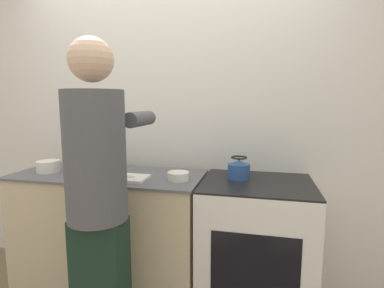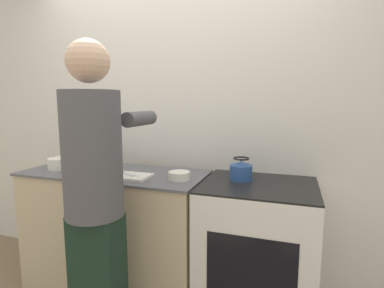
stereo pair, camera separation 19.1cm
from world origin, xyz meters
name	(u,v)px [view 1 (the left image)]	position (x,y,z in m)	size (l,w,h in m)	color
wall_back	(174,121)	(0.00, 0.70, 1.30)	(8.00, 0.05, 2.60)	silver
counter	(111,234)	(-0.38, 0.28, 0.47)	(1.38, 0.59, 0.93)	#C6B28E
oven	(255,248)	(0.69, 0.32, 0.46)	(0.73, 0.64, 0.93)	silver
person	(98,191)	(-0.15, -0.25, 0.98)	(0.36, 0.60, 1.78)	#182D21
cutting_board	(123,178)	(-0.20, 0.17, 0.94)	(0.34, 0.20, 0.02)	silver
knife	(121,175)	(-0.23, 0.19, 0.96)	(0.22, 0.12, 0.01)	silver
kettle	(239,169)	(0.56, 0.38, 0.99)	(0.15, 0.15, 0.15)	#284C8C
bowl_prep	(49,166)	(-0.83, 0.23, 0.98)	(0.17, 0.17, 0.09)	silver
bowl_mixing	(178,176)	(0.17, 0.22, 0.96)	(0.15, 0.15, 0.05)	silver
canister_jar	(88,158)	(-0.58, 0.34, 1.03)	(0.16, 0.16, 0.19)	#4C4C51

